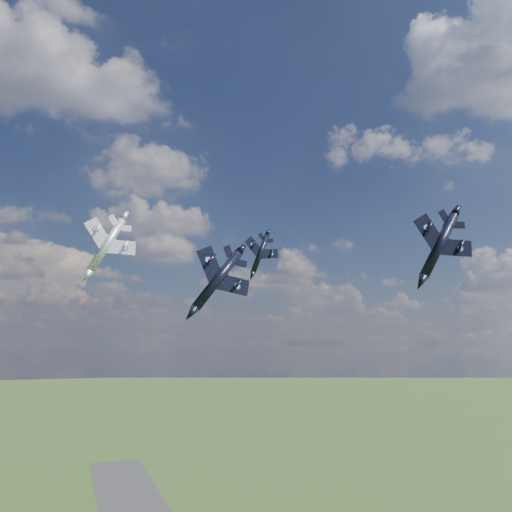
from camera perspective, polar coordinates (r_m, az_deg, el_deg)
name	(u,v)px	position (r m, az deg, el deg)	size (l,w,h in m)	color
jet_lead_navy	(217,280)	(82.72, -4.42, -2.71)	(11.89, 16.58, 3.43)	black
jet_right_navy	(439,245)	(81.52, 20.22, 1.16)	(11.04, 15.39, 3.19)	black
jet_high_navy	(260,254)	(113.71, 0.47, 0.28)	(9.20, 12.82, 2.65)	black
jet_left_silver	(107,245)	(79.05, -16.72, 1.23)	(9.25, 12.89, 2.67)	#B5B7C1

